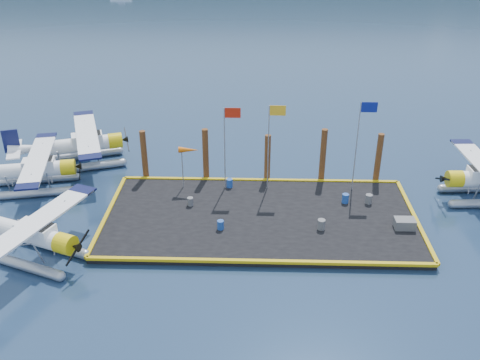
{
  "coord_description": "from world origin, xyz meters",
  "views": [
    {
      "loc": [
        -0.37,
        -29.77,
        18.55
      ],
      "look_at": [
        -1.39,
        2.0,
        1.95
      ],
      "focal_mm": 40.0,
      "sensor_mm": 36.0,
      "label": 1
    }
  ],
  "objects_px": {
    "crate": "(405,224)",
    "flagpole_red": "(228,136)",
    "drum_0": "(190,202)",
    "piling_1": "(206,156)",
    "drum_3": "(221,225)",
    "drum_1": "(321,224)",
    "windsock": "(188,151)",
    "piling_0": "(144,156)",
    "flagpole_yellow": "(272,135)",
    "piling_3": "(323,157)",
    "seaplane_a": "(32,237)",
    "seaplane_b": "(34,172)",
    "piling_4": "(378,160)",
    "drum_4": "(369,199)",
    "seaplane_c": "(83,147)",
    "flagpole_blue": "(361,133)",
    "piling_2": "(267,159)",
    "drum_5": "(230,183)",
    "drum_2": "(345,198)"
  },
  "relations": [
    {
      "from": "drum_0",
      "to": "piling_0",
      "type": "bearing_deg",
      "value": 132.03
    },
    {
      "from": "seaplane_a",
      "to": "drum_0",
      "type": "xyz_separation_m",
      "value": [
        8.41,
        5.75,
        -0.79
      ]
    },
    {
      "from": "drum_2",
      "to": "drum_1",
      "type": "bearing_deg",
      "value": -120.18
    },
    {
      "from": "flagpole_yellow",
      "to": "seaplane_b",
      "type": "bearing_deg",
      "value": -179.83
    },
    {
      "from": "drum_1",
      "to": "crate",
      "type": "bearing_deg",
      "value": 3.4
    },
    {
      "from": "piling_2",
      "to": "seaplane_c",
      "type": "bearing_deg",
      "value": 169.76
    },
    {
      "from": "flagpole_yellow",
      "to": "piling_3",
      "type": "height_order",
      "value": "flagpole_yellow"
    },
    {
      "from": "drum_5",
      "to": "piling_0",
      "type": "bearing_deg",
      "value": 166.43
    },
    {
      "from": "seaplane_b",
      "to": "drum_1",
      "type": "relative_size",
      "value": 14.05
    },
    {
      "from": "drum_5",
      "to": "piling_2",
      "type": "height_order",
      "value": "piling_2"
    },
    {
      "from": "piling_0",
      "to": "piling_3",
      "type": "relative_size",
      "value": 0.93
    },
    {
      "from": "drum_0",
      "to": "piling_1",
      "type": "xyz_separation_m",
      "value": [
        0.7,
        4.21,
        1.41
      ]
    },
    {
      "from": "seaplane_a",
      "to": "drum_3",
      "type": "xyz_separation_m",
      "value": [
        10.63,
        2.9,
        -0.79
      ]
    },
    {
      "from": "drum_0",
      "to": "drum_1",
      "type": "height_order",
      "value": "drum_1"
    },
    {
      "from": "drum_0",
      "to": "flagpole_blue",
      "type": "height_order",
      "value": "flagpole_blue"
    },
    {
      "from": "drum_3",
      "to": "piling_0",
      "type": "height_order",
      "value": "piling_0"
    },
    {
      "from": "drum_1",
      "to": "piling_3",
      "type": "distance_m",
      "value": 7.07
    },
    {
      "from": "drum_1",
      "to": "seaplane_a",
      "type": "bearing_deg",
      "value": -169.68
    },
    {
      "from": "crate",
      "to": "flagpole_red",
      "type": "height_order",
      "value": "flagpole_red"
    },
    {
      "from": "drum_3",
      "to": "piling_0",
      "type": "xyz_separation_m",
      "value": [
        -6.02,
        7.07,
        1.31
      ]
    },
    {
      "from": "seaplane_b",
      "to": "piling_0",
      "type": "bearing_deg",
      "value": 90.47
    },
    {
      "from": "seaplane_c",
      "to": "flagpole_yellow",
      "type": "bearing_deg",
      "value": 54.61
    },
    {
      "from": "flagpole_yellow",
      "to": "piling_3",
      "type": "xyz_separation_m",
      "value": [
        3.8,
        1.6,
        -2.36
      ]
    },
    {
      "from": "drum_2",
      "to": "piling_2",
      "type": "distance_m",
      "value": 6.42
    },
    {
      "from": "drum_5",
      "to": "flagpole_yellow",
      "type": "relative_size",
      "value": 0.1
    },
    {
      "from": "drum_4",
      "to": "flagpole_blue",
      "type": "bearing_deg",
      "value": 107.71
    },
    {
      "from": "seaplane_c",
      "to": "piling_1",
      "type": "height_order",
      "value": "piling_1"
    },
    {
      "from": "drum_1",
      "to": "drum_3",
      "type": "relative_size",
      "value": 1.14
    },
    {
      "from": "drum_3",
      "to": "piling_3",
      "type": "xyz_separation_m",
      "value": [
        6.98,
        7.07,
        1.46
      ]
    },
    {
      "from": "drum_3",
      "to": "windsock",
      "type": "relative_size",
      "value": 0.19
    },
    {
      "from": "flagpole_blue",
      "to": "piling_2",
      "type": "distance_m",
      "value": 6.98
    },
    {
      "from": "crate",
      "to": "drum_4",
      "type": "bearing_deg",
      "value": 119.02
    },
    {
      "from": "seaplane_b",
      "to": "piling_3",
      "type": "height_order",
      "value": "piling_3"
    },
    {
      "from": "drum_1",
      "to": "piling_4",
      "type": "distance_m",
      "value": 8.44
    },
    {
      "from": "windsock",
      "to": "piling_0",
      "type": "bearing_deg",
      "value": 155.27
    },
    {
      "from": "drum_3",
      "to": "flagpole_yellow",
      "type": "distance_m",
      "value": 7.39
    },
    {
      "from": "seaplane_a",
      "to": "seaplane_b",
      "type": "height_order",
      "value": "seaplane_a"
    },
    {
      "from": "drum_3",
      "to": "piling_1",
      "type": "height_order",
      "value": "piling_1"
    },
    {
      "from": "seaplane_c",
      "to": "drum_5",
      "type": "bearing_deg",
      "value": 51.25
    },
    {
      "from": "seaplane_c",
      "to": "drum_1",
      "type": "distance_m",
      "value": 20.06
    },
    {
      "from": "drum_5",
      "to": "piling_0",
      "type": "relative_size",
      "value": 0.16
    },
    {
      "from": "piling_4",
      "to": "drum_0",
      "type": "bearing_deg",
      "value": -162.3
    },
    {
      "from": "drum_4",
      "to": "piling_3",
      "type": "relative_size",
      "value": 0.15
    },
    {
      "from": "flagpole_red",
      "to": "piling_2",
      "type": "bearing_deg",
      "value": 29.8
    },
    {
      "from": "flagpole_blue",
      "to": "drum_1",
      "type": "bearing_deg",
      "value": -118.85
    },
    {
      "from": "drum_4",
      "to": "drum_5",
      "type": "relative_size",
      "value": 1.03
    },
    {
      "from": "piling_1",
      "to": "piling_3",
      "type": "relative_size",
      "value": 0.98
    },
    {
      "from": "flagpole_blue",
      "to": "windsock",
      "type": "xyz_separation_m",
      "value": [
        -11.72,
        0.0,
        -1.46
      ]
    },
    {
      "from": "drum_0",
      "to": "drum_3",
      "type": "bearing_deg",
      "value": -52.12
    },
    {
      "from": "drum_3",
      "to": "piling_4",
      "type": "bearing_deg",
      "value": 32.75
    }
  ]
}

